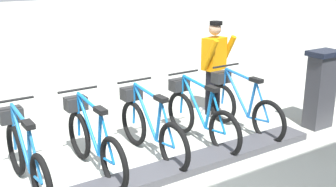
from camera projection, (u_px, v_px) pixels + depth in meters
name	position (u px, v px, depth m)	size (l,w,h in m)	color
ground_plane	(130.00, 186.00, 5.03)	(60.00, 60.00, 0.00)	beige
dock_rail_base	(130.00, 182.00, 5.01)	(0.44, 5.87, 0.10)	#47474C
payment_kiosk	(321.00, 88.00, 6.71)	(0.36, 0.52, 1.28)	#38383D
bike_docked_0	(241.00, 105.00, 6.62)	(1.72, 0.54, 1.02)	black
bike_docked_1	(198.00, 115.00, 6.18)	(1.72, 0.54, 1.02)	black
bike_docked_2	(149.00, 126.00, 5.74)	(1.72, 0.54, 1.02)	black
bike_docked_3	(92.00, 140.00, 5.30)	(1.72, 0.54, 1.02)	black
bike_docked_4	(25.00, 155.00, 4.86)	(1.72, 0.54, 1.02)	black
worker_near_rack	(214.00, 65.00, 7.26)	(0.51, 0.68, 1.66)	white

